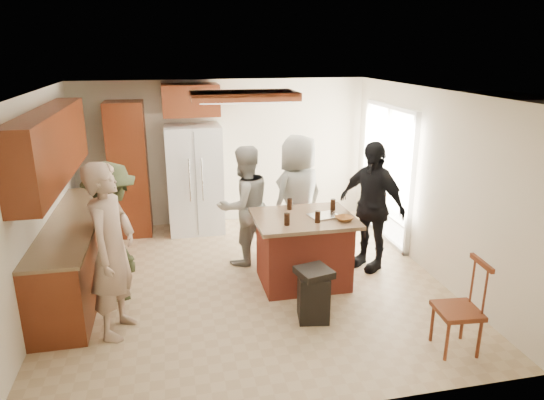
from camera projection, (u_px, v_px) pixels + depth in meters
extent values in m
plane|color=tan|center=(249.00, 282.00, 6.49)|extent=(5.00, 5.00, 0.00)
plane|color=white|center=(246.00, 92.00, 5.74)|extent=(5.00, 5.00, 0.00)
plane|color=beige|center=(224.00, 153.00, 8.45)|extent=(5.00, 0.00, 5.00)
plane|color=beige|center=(300.00, 283.00, 3.79)|extent=(5.00, 0.00, 5.00)
plane|color=beige|center=(35.00, 206.00, 5.62)|extent=(0.00, 5.00, 5.00)
plane|color=beige|center=(428.00, 182.00, 6.62)|extent=(0.00, 5.00, 5.00)
cube|color=white|center=(388.00, 175.00, 7.79)|extent=(0.02, 1.60, 2.10)
cube|color=white|center=(387.00, 175.00, 7.79)|extent=(0.08, 1.72, 2.10)
cube|color=maroon|center=(243.00, 96.00, 5.94)|extent=(1.30, 0.70, 0.10)
cube|color=white|center=(244.00, 101.00, 5.96)|extent=(1.10, 0.50, 0.02)
cube|color=olive|center=(464.00, 231.00, 8.43)|extent=(3.00, 3.00, 0.10)
cube|color=#593319|center=(487.00, 163.00, 8.81)|extent=(1.40, 1.60, 2.00)
imported|color=tan|center=(112.00, 251.00, 5.09)|extent=(0.71, 0.83, 1.92)
imported|color=#999891|center=(244.00, 206.00, 6.86)|extent=(0.97, 0.81, 1.72)
imported|color=gray|center=(298.00, 198.00, 6.99)|extent=(1.07, 0.95, 1.85)
imported|color=black|center=(371.00, 206.00, 6.70)|extent=(1.00, 1.20, 1.82)
imported|color=#3A4227|center=(114.00, 232.00, 5.87)|extent=(0.88, 1.23, 1.73)
cube|color=maroon|center=(77.00, 254.00, 6.29)|extent=(0.60, 3.00, 0.88)
cube|color=#846B4C|center=(72.00, 221.00, 6.15)|extent=(0.64, 3.00, 0.04)
cube|color=maroon|center=(51.00, 146.00, 5.84)|extent=(0.35, 3.00, 0.85)
cube|color=maroon|center=(129.00, 170.00, 7.89)|extent=(0.60, 0.60, 2.20)
cube|color=maroon|center=(191.00, 100.00, 7.77)|extent=(0.90, 0.60, 0.50)
cube|color=white|center=(195.00, 179.00, 8.09)|extent=(0.90, 0.72, 1.80)
cube|color=gray|center=(196.00, 185.00, 7.75)|extent=(0.01, 0.01, 1.71)
cylinder|color=silver|center=(190.00, 180.00, 7.68)|extent=(0.02, 0.02, 0.70)
cylinder|color=silver|center=(202.00, 180.00, 7.72)|extent=(0.02, 0.02, 0.70)
cube|color=#AB3E2C|center=(303.00, 252.00, 6.36)|extent=(1.10, 0.85, 0.88)
cube|color=brown|center=(304.00, 218.00, 6.22)|extent=(1.28, 1.03, 0.05)
cube|color=silver|center=(324.00, 216.00, 6.22)|extent=(0.42, 0.35, 0.02)
imported|color=brown|center=(344.00, 219.00, 6.06)|extent=(0.26, 0.26, 0.05)
cylinder|color=black|center=(287.00, 219.00, 5.90)|extent=(0.07, 0.07, 0.15)
cylinder|color=black|center=(290.00, 204.00, 6.47)|extent=(0.07, 0.07, 0.15)
cylinder|color=black|center=(333.00, 205.00, 6.45)|extent=(0.07, 0.07, 0.15)
cylinder|color=black|center=(318.00, 217.00, 5.99)|extent=(0.07, 0.07, 0.15)
cube|color=black|center=(313.00, 297.00, 5.54)|extent=(0.39, 0.39, 0.55)
cube|color=black|center=(314.00, 272.00, 5.45)|extent=(0.43, 0.43, 0.08)
cube|color=maroon|center=(458.00, 311.00, 4.92)|extent=(0.46, 0.46, 0.05)
cylinder|color=maroon|center=(447.00, 341.00, 4.81)|extent=(0.04, 0.04, 0.44)
cylinder|color=maroon|center=(479.00, 339.00, 4.85)|extent=(0.04, 0.04, 0.44)
cylinder|color=maroon|center=(432.00, 323.00, 5.13)|extent=(0.04, 0.04, 0.44)
cylinder|color=maroon|center=(463.00, 321.00, 5.17)|extent=(0.04, 0.04, 0.44)
cube|color=maroon|center=(482.00, 263.00, 4.79)|extent=(0.08, 0.40, 0.05)
cylinder|color=maroon|center=(485.00, 291.00, 4.75)|extent=(0.03, 0.03, 0.50)
cylinder|color=maroon|center=(473.00, 280.00, 4.97)|extent=(0.03, 0.03, 0.50)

